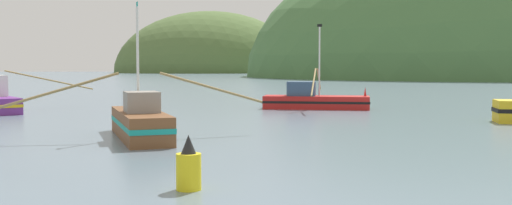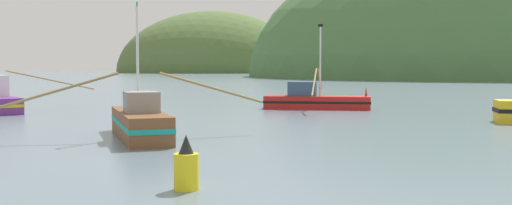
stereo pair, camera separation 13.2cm
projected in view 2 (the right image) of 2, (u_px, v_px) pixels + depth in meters
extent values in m
ellipsoid|color=#516B38|center=(213.00, 72.00, 262.26)|extent=(84.25, 67.40, 54.13)
cube|color=brown|center=(140.00, 125.00, 26.62)|extent=(3.34, 7.70, 1.22)
cube|color=teal|center=(140.00, 123.00, 26.62)|extent=(3.37, 7.78, 0.22)
cone|color=brown|center=(131.00, 99.00, 29.81)|extent=(0.24, 0.24, 0.70)
cube|color=gray|center=(141.00, 102.00, 25.98)|extent=(1.75, 1.95, 0.91)
cylinder|color=silver|center=(138.00, 59.00, 26.95)|extent=(0.12, 0.12, 4.73)
cube|color=teal|center=(137.00, 4.00, 26.79)|extent=(0.10, 0.36, 0.20)
cylinder|color=#997F4C|center=(61.00, 90.00, 25.44)|extent=(4.87, 1.14, 1.54)
cylinder|color=#997F4C|center=(212.00, 88.00, 27.59)|extent=(4.87, 1.14, 1.54)
cube|color=red|center=(317.00, 102.00, 44.42)|extent=(8.21, 4.45, 0.98)
cube|color=black|center=(317.00, 102.00, 44.42)|extent=(8.29, 4.49, 0.18)
cone|color=red|center=(366.00, 92.00, 43.78)|extent=(0.25, 0.25, 0.70)
cube|color=#334C6B|center=(302.00, 89.00, 44.54)|extent=(2.48, 2.24, 1.07)
cylinder|color=silver|center=(320.00, 62.00, 44.19)|extent=(0.12, 0.12, 5.16)
cube|color=black|center=(321.00, 25.00, 44.02)|extent=(0.35, 0.13, 0.20)
cylinder|color=#997F4C|center=(320.00, 79.00, 47.67)|extent=(1.36, 4.35, 1.85)
cylinder|color=#997F4C|center=(314.00, 82.00, 40.97)|extent=(1.36, 4.35, 1.85)
cylinder|color=#997F4C|center=(52.00, 80.00, 44.85)|extent=(5.82, 3.28, 1.61)
cylinder|color=yellow|center=(186.00, 172.00, 15.56)|extent=(0.66, 0.66, 0.97)
cone|color=black|center=(186.00, 144.00, 15.52)|extent=(0.40, 0.40, 0.50)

